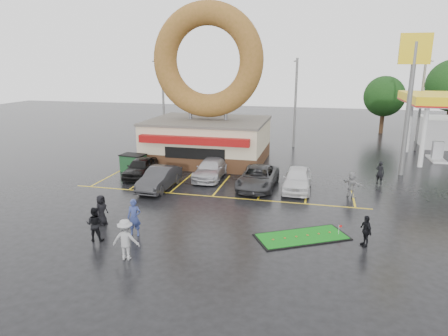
% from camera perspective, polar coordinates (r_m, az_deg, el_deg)
% --- Properties ---
extents(ground, '(120.00, 120.00, 0.00)m').
position_cam_1_polar(ground, '(23.26, -3.91, -6.71)').
color(ground, black).
rests_on(ground, ground).
extents(donut_shop, '(10.20, 8.70, 13.50)m').
position_cam_1_polar(donut_shop, '(35.16, -2.33, 8.18)').
color(donut_shop, '#472B19').
rests_on(donut_shop, ground).
extents(shell_sign, '(2.20, 0.36, 10.60)m').
position_cam_1_polar(shell_sign, '(33.23, 25.27, 11.47)').
color(shell_sign, slate).
rests_on(shell_sign, ground).
extents(streetlight_left, '(0.40, 2.21, 9.00)m').
position_cam_1_polar(streetlight_left, '(43.96, -8.72, 9.77)').
color(streetlight_left, slate).
rests_on(streetlight_left, ground).
extents(streetlight_mid, '(0.40, 2.21, 9.00)m').
position_cam_1_polar(streetlight_mid, '(41.77, 10.17, 9.45)').
color(streetlight_mid, slate).
rests_on(streetlight_mid, ground).
extents(streetlight_right, '(0.40, 2.21, 9.00)m').
position_cam_1_polar(streetlight_right, '(43.69, 26.32, 8.40)').
color(streetlight_right, slate).
rests_on(streetlight_right, ground).
extents(tree_far_d, '(4.90, 4.90, 7.00)m').
position_cam_1_polar(tree_far_d, '(53.26, 21.93, 9.47)').
color(tree_far_d, '#332114').
rests_on(tree_far_d, ground).
extents(car_black, '(2.09, 4.47, 1.48)m').
position_cam_1_polar(car_black, '(31.28, -11.82, 0.09)').
color(car_black, black).
rests_on(car_black, ground).
extents(car_dgrey, '(1.80, 4.68, 1.52)m').
position_cam_1_polar(car_dgrey, '(28.00, -9.20, -1.47)').
color(car_dgrey, '#2A2A2C').
rests_on(car_dgrey, ground).
extents(car_silver, '(2.06, 4.92, 1.42)m').
position_cam_1_polar(car_silver, '(30.31, -1.89, -0.12)').
color(car_silver, '#B0B0B6').
rests_on(car_silver, ground).
extents(car_grey, '(2.60, 5.37, 1.47)m').
position_cam_1_polar(car_grey, '(28.08, 4.86, -1.33)').
color(car_grey, '#323335').
rests_on(car_grey, ground).
extents(car_white, '(1.90, 4.64, 1.58)m').
position_cam_1_polar(car_white, '(27.87, 10.43, -1.55)').
color(car_white, silver).
rests_on(car_white, ground).
extents(person_blue, '(0.76, 0.57, 1.92)m').
position_cam_1_polar(person_blue, '(20.78, -12.71, -6.91)').
color(person_blue, navy).
rests_on(person_blue, ground).
extents(person_blackjkt, '(0.94, 0.79, 1.73)m').
position_cam_1_polar(person_blackjkt, '(20.74, -17.99, -7.62)').
color(person_blackjkt, black).
rests_on(person_blackjkt, ground).
extents(person_hoodie, '(1.30, 0.86, 1.88)m').
position_cam_1_polar(person_hoodie, '(18.45, -13.87, -9.89)').
color(person_hoodie, '#979799').
rests_on(person_hoodie, ground).
extents(person_bystander, '(0.66, 0.89, 1.66)m').
position_cam_1_polar(person_bystander, '(22.64, -17.12, -5.74)').
color(person_bystander, black).
rests_on(person_bystander, ground).
extents(person_cameraman, '(0.71, 0.97, 1.53)m').
position_cam_1_polar(person_cameraman, '(20.40, 19.59, -8.44)').
color(person_cameraman, black).
rests_on(person_cameraman, ground).
extents(person_walker_near, '(1.47, 1.41, 1.67)m').
position_cam_1_polar(person_walker_near, '(27.31, 17.76, -2.26)').
color(person_walker_near, gray).
rests_on(person_walker_near, ground).
extents(person_walker_far, '(0.72, 0.66, 1.66)m').
position_cam_1_polar(person_walker_far, '(30.96, 21.39, -0.61)').
color(person_walker_far, black).
rests_on(person_walker_far, ground).
extents(dumpster, '(1.95, 1.44, 1.30)m').
position_cam_1_polar(dumpster, '(33.08, -12.84, 0.68)').
color(dumpster, '#1C4926').
rests_on(dumpster, ground).
extents(putting_green, '(4.98, 4.00, 0.57)m').
position_cam_1_polar(putting_green, '(20.75, 11.07, -9.61)').
color(putting_green, black).
rests_on(putting_green, ground).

